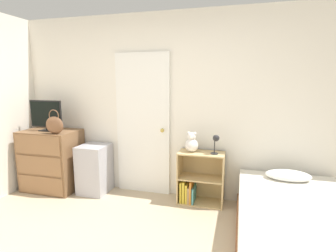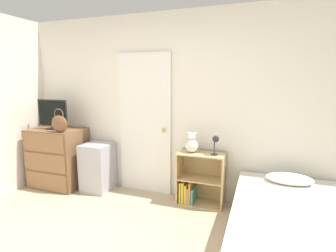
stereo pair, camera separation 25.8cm
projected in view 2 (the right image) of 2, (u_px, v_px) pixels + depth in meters
wall_back at (172, 107)px, 3.66m from camera, size 10.00×0.06×2.55m
door_closed at (145, 124)px, 3.79m from camera, size 0.80×0.09×2.02m
dresser at (58, 157)px, 4.09m from camera, size 0.81×0.56×0.91m
tv at (53, 114)px, 3.96m from camera, size 0.52×0.16×0.45m
handbag at (59, 123)px, 3.73m from camera, size 0.27×0.10×0.34m
storage_bin at (98, 167)px, 3.94m from camera, size 0.40×0.43×0.71m
bookshelf at (197, 182)px, 3.51m from camera, size 0.61×0.31×0.70m
teddy_bear at (192, 144)px, 3.43m from camera, size 0.18×0.18×0.27m
desk_lamp at (215, 142)px, 3.28m from camera, size 0.11×0.10×0.26m
bed at (293, 232)px, 2.45m from camera, size 1.14×1.83×0.59m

